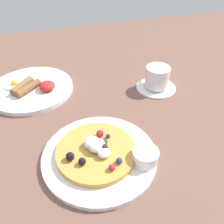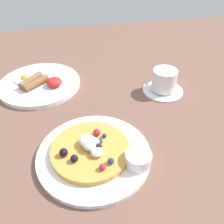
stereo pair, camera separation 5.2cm
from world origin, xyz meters
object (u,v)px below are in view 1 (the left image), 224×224
pancake_plate (100,156)px  syrup_ramekin (145,156)px  breakfast_plate (31,89)px  coffee_cup (157,76)px  coffee_saucer (156,87)px

pancake_plate → syrup_ramekin: bearing=-28.9°
breakfast_plate → coffee_cup: 0.39m
syrup_ramekin → coffee_saucer: 0.31m
breakfast_plate → coffee_saucer: bearing=-15.6°
syrup_ramekin → breakfast_plate: 0.43m
syrup_ramekin → coffee_cup: bearing=59.4°
coffee_cup → breakfast_plate: bearing=164.7°
syrup_ramekin → coffee_cup: (0.16, 0.27, 0.01)m
syrup_ramekin → coffee_saucer: (0.16, 0.27, -0.02)m
coffee_saucer → coffee_cup: coffee_cup is taller
pancake_plate → coffee_cup: (0.25, 0.22, 0.04)m
pancake_plate → coffee_cup: coffee_cup is taller
syrup_ramekin → coffee_cup: coffee_cup is taller
pancake_plate → coffee_saucer: pancake_plate is taller
pancake_plate → breakfast_plate: bearing=112.0°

